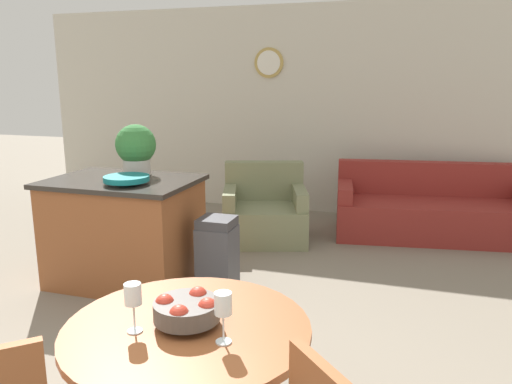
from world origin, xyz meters
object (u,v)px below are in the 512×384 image
wine_glass_left (133,296)px  trash_bin (217,256)px  teal_bowl (127,179)px  potted_plant (136,148)px  wine_glass_right (223,306)px  dining_table (189,361)px  armchair (265,214)px  couch (432,212)px  fruit_bowl (187,309)px  kitchen_island (125,231)px

wine_glass_left → trash_bin: 2.13m
teal_bowl → potted_plant: size_ratio=0.82×
wine_glass_right → potted_plant: bearing=127.3°
dining_table → armchair: bearing=101.1°
teal_bowl → couch: (2.45, 2.38, -0.69)m
wine_glass_left → couch: 4.45m
teal_bowl → trash_bin: size_ratio=0.56×
couch → teal_bowl: bearing=-144.2°
wine_glass_right → teal_bowl: teal_bowl is taller
dining_table → teal_bowl: (-1.33, 1.71, 0.39)m
fruit_bowl → couch: bearing=74.7°
wine_glass_left → trash_bin: (-0.45, 2.01, -0.58)m
dining_table → trash_bin: bearing=108.3°
dining_table → kitchen_island: (-1.49, 1.88, -0.11)m
fruit_bowl → teal_bowl: (-1.34, 1.71, 0.15)m
dining_table → teal_bowl: 2.21m
kitchen_island → trash_bin: bearing=1.0°
wine_glass_left → wine_glass_right: bearing=4.2°
fruit_bowl → trash_bin: fruit_bowl is taller
wine_glass_left → kitchen_island: (-1.31, 1.99, -0.44)m
wine_glass_left → teal_bowl: 2.16m
wine_glass_left → couch: (1.30, 4.21, -0.62)m
potted_plant → wine_glass_right: bearing=-52.7°
wine_glass_left → potted_plant: (-1.29, 2.22, 0.26)m
dining_table → armchair: size_ratio=0.95×
armchair → fruit_bowl: bearing=-97.0°
fruit_bowl → wine_glass_right: wine_glass_right is taller
wine_glass_left → couch: bearing=72.8°
potted_plant → armchair: 1.77m
wine_glass_right → couch: 4.33m
potted_plant → kitchen_island: bearing=-94.5°
teal_bowl → trash_bin: 0.97m
wine_glass_right → armchair: bearing=103.9°
wine_glass_right → couch: wine_glass_right is taller
trash_bin → kitchen_island: bearing=-179.0°
teal_bowl → fruit_bowl: bearing=-52.1°
wine_glass_right → trash_bin: size_ratio=0.32×
potted_plant → couch: size_ratio=0.20×
kitchen_island → couch: (2.61, 2.22, -0.18)m
wine_glass_left → wine_glass_right: size_ratio=1.00×
potted_plant → armchair: (0.80, 1.31, -0.88)m
trash_bin → fruit_bowl: bearing=-71.6°
dining_table → wine_glass_left: (-0.18, -0.11, 0.32)m
dining_table → kitchen_island: bearing=128.4°
wine_glass_left → armchair: size_ratio=0.19×
dining_table → teal_bowl: bearing=127.9°
fruit_bowl → potted_plant: 2.59m
fruit_bowl → trash_bin: bearing=108.4°
fruit_bowl → teal_bowl: size_ratio=0.76×
fruit_bowl → armchair: fruit_bowl is taller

